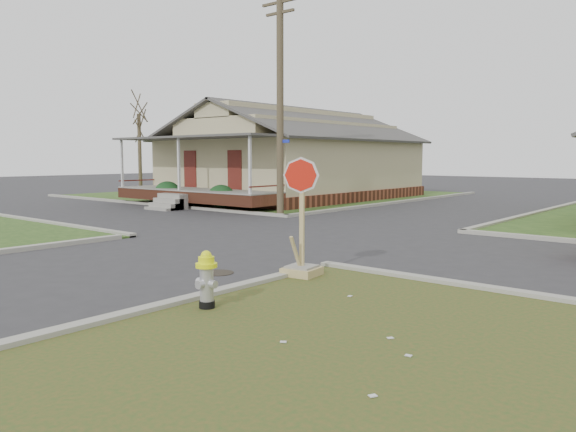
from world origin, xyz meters
The scene contains 11 objects.
ground centered at (0.00, 0.00, 0.00)m, with size 120.00×120.00×0.00m, color #2D2D2F.
verge_far_left centered at (-13.00, 18.00, 0.03)m, with size 19.00×19.00×0.05m, color #264217.
curbs centered at (0.00, 5.00, 0.00)m, with size 80.00×40.00×0.12m, color gray, non-canonical shape.
manhole centered at (2.20, -0.50, 0.01)m, with size 0.64×0.64×0.01m, color black.
corner_house centered at (-10.00, 16.68, 2.28)m, with size 10.10×15.50×5.30m.
utility_pole centered at (-4.20, 8.90, 4.66)m, with size 1.80×0.28×9.00m.
tree_far_left centered at (-18.00, 12.00, 2.50)m, with size 0.22×0.22×4.90m, color #413525.
fire_hydrant centered at (4.17, -2.57, 0.54)m, with size 0.33×0.33×0.90m.
stop_sign centered at (3.80, 0.25, 0.55)m, with size 0.66×0.64×2.32m.
hedge_left centered at (-11.94, 9.28, 0.61)m, with size 1.46×1.20×1.12m, color #153C1A.
hedge_right centered at (-8.26, 9.46, 0.59)m, with size 1.41×1.15×1.08m, color #153C1A.
Camera 1 is at (10.57, -8.27, 2.37)m, focal length 35.00 mm.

